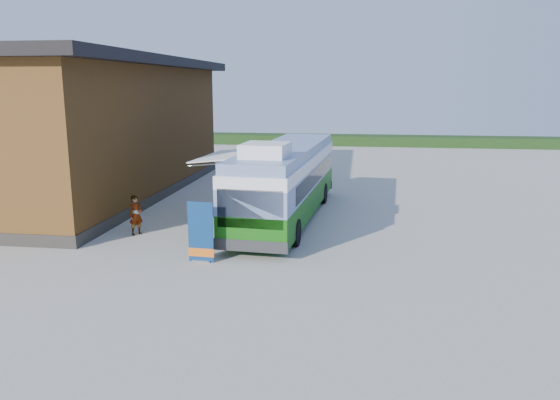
% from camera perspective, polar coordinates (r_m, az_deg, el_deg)
% --- Properties ---
extents(ground, '(100.00, 100.00, 0.00)m').
position_cam_1_polar(ground, '(19.66, -3.59, -5.93)').
color(ground, '#BCB7AD').
rests_on(ground, ground).
extents(barn, '(9.60, 21.20, 7.50)m').
position_cam_1_polar(barn, '(31.85, -18.78, 6.92)').
color(barn, brown).
rests_on(barn, ground).
extents(hedge, '(40.00, 3.00, 1.00)m').
position_cam_1_polar(hedge, '(56.73, 12.44, 6.06)').
color(hedge, '#264419').
rests_on(hedge, ground).
extents(bus, '(3.54, 12.78, 3.88)m').
position_cam_1_polar(bus, '(24.68, 0.65, 2.20)').
color(bus, '#207513').
rests_on(bus, ground).
extents(awning, '(3.15, 4.71, 0.54)m').
position_cam_1_polar(awning, '(24.79, -4.51, 4.47)').
color(awning, white).
rests_on(awning, ground).
extents(banner, '(0.93, 0.22, 2.14)m').
position_cam_1_polar(banner, '(19.01, -8.28, -3.91)').
color(banner, navy).
rests_on(banner, ground).
extents(picnic_table, '(1.44, 1.34, 0.69)m').
position_cam_1_polar(picnic_table, '(23.33, -0.86, -1.73)').
color(picnic_table, tan).
rests_on(picnic_table, ground).
extents(person_a, '(0.69, 0.71, 1.65)m').
position_cam_1_polar(person_a, '(23.02, -14.82, -1.53)').
color(person_a, '#999999').
rests_on(person_a, ground).
extents(person_b, '(1.01, 1.10, 1.81)m').
position_cam_1_polar(person_b, '(27.25, -1.79, 1.10)').
color(person_b, '#999999').
rests_on(person_b, ground).
extents(slurry_tanker, '(1.99, 5.76, 2.13)m').
position_cam_1_polar(slurry_tanker, '(37.12, 1.99, 4.49)').
color(slurry_tanker, '#178132').
rests_on(slurry_tanker, ground).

